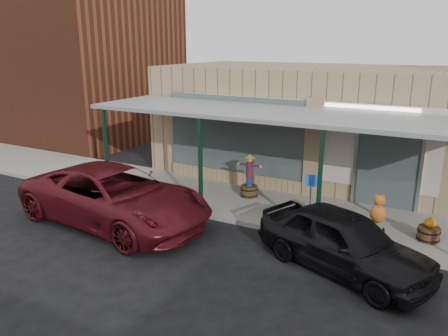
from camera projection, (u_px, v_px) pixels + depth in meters
The scene contains 10 objects.
ground at pixel (218, 258), 10.67m from camera, with size 120.00×120.00×0.00m, color black.
sidewalk at pixel (274, 208), 13.69m from camera, with size 40.00×3.20×0.15m, color gray.
storefront at pixel (321, 122), 16.98m from camera, with size 12.00×6.25×4.20m.
awning at pixel (277, 115), 12.85m from camera, with size 12.00×3.00×3.04m.
block_buildings_near at pixel (383, 79), 16.47m from camera, with size 61.00×8.00×8.00m.
barrel_scarecrow at pixel (249, 182), 14.36m from camera, with size 0.87×0.70×1.45m.
barrel_pumpkin at pixel (429, 232), 11.20m from camera, with size 0.70×0.70×0.65m.
handicap_sign at pixel (310, 195), 11.69m from camera, with size 0.31×0.11×1.55m.
parked_sedan at pixel (343, 241), 9.94m from camera, with size 4.52×3.09×1.67m.
car_maroon at pixel (115, 196), 12.52m from camera, with size 2.73×5.91×1.64m, color #551117.
Camera 1 is at (4.76, -8.40, 5.06)m, focal length 35.00 mm.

